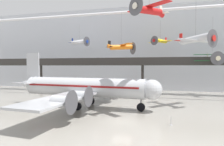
# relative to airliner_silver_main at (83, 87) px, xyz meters

# --- Properties ---
(ground_plane) EXTENTS (260.00, 260.00, 0.00)m
(ground_plane) POSITION_rel_airliner_silver_main_xyz_m (8.28, -6.98, -3.42)
(ground_plane) COLOR gray
(hangar_back_wall) EXTENTS (140.00, 3.00, 24.82)m
(hangar_back_wall) POSITION_rel_airliner_silver_main_xyz_m (8.28, 28.84, 9.00)
(hangar_back_wall) COLOR silver
(hangar_back_wall) RESTS_ON ground
(mezzanine_walkway) EXTENTS (110.00, 3.20, 9.28)m
(mezzanine_walkway) POSITION_rel_airliner_silver_main_xyz_m (8.28, 19.71, 4.23)
(mezzanine_walkway) COLOR #2D2B28
(mezzanine_walkway) RESTS_ON ground
(ceiling_truss_beam) EXTENTS (120.00, 0.60, 0.60)m
(ceiling_truss_beam) POSITION_rel_airliner_silver_main_xyz_m (8.28, 12.57, 15.81)
(ceiling_truss_beam) COLOR silver
(airliner_silver_main) EXTENTS (27.34, 31.12, 9.60)m
(airliner_silver_main) POSITION_rel_airliner_silver_main_xyz_m (0.00, 0.00, 0.00)
(airliner_silver_main) COLOR #B7BABF
(airliner_silver_main) RESTS_ON ground
(suspended_plane_red_highwing) EXTENTS (6.50, 6.07, 5.06)m
(suspended_plane_red_highwing) POSITION_rel_airliner_silver_main_xyz_m (11.43, -3.05, 11.63)
(suspended_plane_red_highwing) COLOR red
(suspended_plane_yellow_lowwing) EXTENTS (5.89, 5.48, 6.58)m
(suspended_plane_yellow_lowwing) POSITION_rel_airliner_silver_main_xyz_m (12.75, 21.25, 10.19)
(suspended_plane_yellow_lowwing) COLOR yellow
(suspended_plane_orange_highwing) EXTENTS (6.45, 6.94, 9.13)m
(suspended_plane_orange_highwing) POSITION_rel_airliner_silver_main_xyz_m (4.56, 10.90, 7.89)
(suspended_plane_orange_highwing) COLOR orange
(suspended_plane_white_twin) EXTENTS (6.54, 7.63, 6.37)m
(suspended_plane_white_twin) POSITION_rel_airliner_silver_main_xyz_m (-9.80, 21.20, 10.55)
(suspended_plane_white_twin) COLOR silver
(suspended_plane_green_biplane) EXTENTS (8.72, 7.15, 11.45)m
(suspended_plane_green_biplane) POSITION_rel_airliner_silver_main_xyz_m (24.71, 19.27, 5.47)
(suspended_plane_green_biplane) COLOR #1E6B33
(suspended_plane_silver_racer) EXTENTS (7.12, 7.20, 8.78)m
(suspended_plane_silver_racer) POSITION_rel_airliner_silver_main_xyz_m (18.89, 5.41, 8.38)
(suspended_plane_silver_racer) COLOR silver
(stanchion_barrier) EXTENTS (0.36, 0.36, 1.08)m
(stanchion_barrier) POSITION_rel_airliner_silver_main_xyz_m (14.39, -7.33, -3.09)
(stanchion_barrier) COLOR #B2B5BA
(stanchion_barrier) RESTS_ON ground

